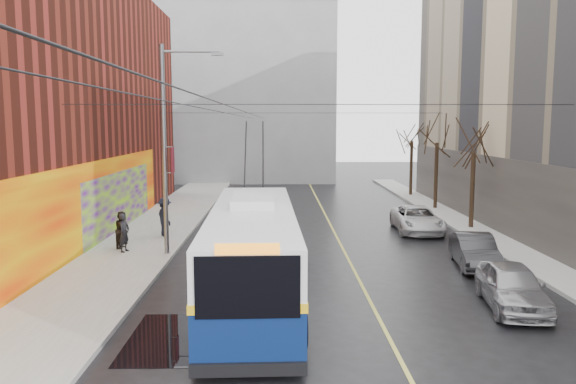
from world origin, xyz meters
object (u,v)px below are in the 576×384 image
object	(u,v)px
tree_mid	(437,131)
pedestrian_b	(122,230)
trolleybus	(253,251)
parked_car_b	(474,251)
tree_far	(412,131)
following_car	(248,214)
pedestrian_c	(165,217)
parked_car_c	(417,219)
tree_near	(474,138)
pedestrian_a	(124,233)
parked_car_a	(512,286)
streetlight_pole	(168,145)

from	to	relation	value
tree_mid	pedestrian_b	distance (m)	21.59
trolleybus	parked_car_b	distance (m)	9.61
tree_far	following_car	world-z (taller)	tree_far
tree_mid	parked_car_b	size ratio (longest dim) A/B	1.65
pedestrian_c	parked_car_c	bearing A→B (deg)	-113.53
tree_near	pedestrian_a	xyz separation A→B (m)	(-17.21, -5.65, -3.98)
tree_near	pedestrian_a	world-z (taller)	tree_near
tree_mid	pedestrian_c	world-z (taller)	tree_mid
pedestrian_b	pedestrian_c	bearing A→B (deg)	-20.60
pedestrian_b	tree_near	bearing A→B (deg)	-68.61
parked_car_b	following_car	bearing A→B (deg)	144.27
tree_mid	tree_far	size ratio (longest dim) A/B	1.02
tree_near	pedestrian_a	size ratio (longest dim) A/B	3.78
trolleybus	following_car	distance (m)	13.10
pedestrian_b	trolleybus	bearing A→B (deg)	-133.17
parked_car_a	streetlight_pole	bearing A→B (deg)	157.42
parked_car_a	pedestrian_a	bearing A→B (deg)	160.14
parked_car_a	pedestrian_c	world-z (taller)	pedestrian_c
tree_far	streetlight_pole	bearing A→B (deg)	-127.12
parked_car_a	pedestrian_a	size ratio (longest dim) A/B	2.45
streetlight_pole	tree_far	distance (m)	25.09
streetlight_pole	pedestrian_a	bearing A→B (deg)	170.47
tree_far	pedestrian_b	size ratio (longest dim) A/B	3.92
parked_car_c	pedestrian_c	distance (m)	13.15
parked_car_b	parked_car_c	world-z (taller)	parked_car_c
parked_car_b	parked_car_c	xyz separation A→B (m)	(-0.48, 7.39, 0.01)
parked_car_b	pedestrian_b	world-z (taller)	pedestrian_b
trolleybus	pedestrian_a	distance (m)	8.69
parked_car_a	pedestrian_b	xyz separation A→B (m)	(-14.29, 8.12, 0.28)
tree_mid	parked_car_c	size ratio (longest dim) A/B	1.36
streetlight_pole	following_car	size ratio (longest dim) A/B	2.08
streetlight_pole	following_car	bearing A→B (deg)	67.02
pedestrian_a	pedestrian_b	distance (m)	0.79
streetlight_pole	pedestrian_b	xyz separation A→B (m)	(-2.35, 1.08, -3.86)
tree_mid	pedestrian_b	world-z (taller)	tree_mid
tree_near	trolleybus	distance (m)	16.82
parked_car_c	pedestrian_a	size ratio (longest dim) A/B	2.89
parked_car_a	following_car	world-z (taller)	following_car
parked_car_a	parked_car_b	distance (m)	5.07
tree_near	tree_mid	size ratio (longest dim) A/B	0.96
parked_car_c	following_car	bearing A→B (deg)	171.80
parked_car_a	parked_car_c	size ratio (longest dim) A/B	0.85
tree_far	pedestrian_c	distance (m)	23.21
trolleybus	parked_car_a	world-z (taller)	trolleybus
parked_car_a	tree_mid	bearing A→B (deg)	88.85
streetlight_pole	pedestrian_c	size ratio (longest dim) A/B	4.66
following_car	pedestrian_a	distance (m)	8.40
parked_car_b	pedestrian_a	world-z (taller)	pedestrian_a
pedestrian_c	tree_near	bearing A→B (deg)	-112.72
pedestrian_a	pedestrian_b	size ratio (longest dim) A/B	1.01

